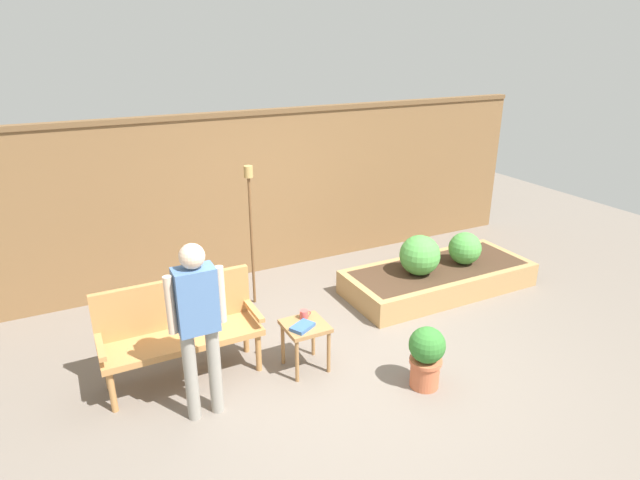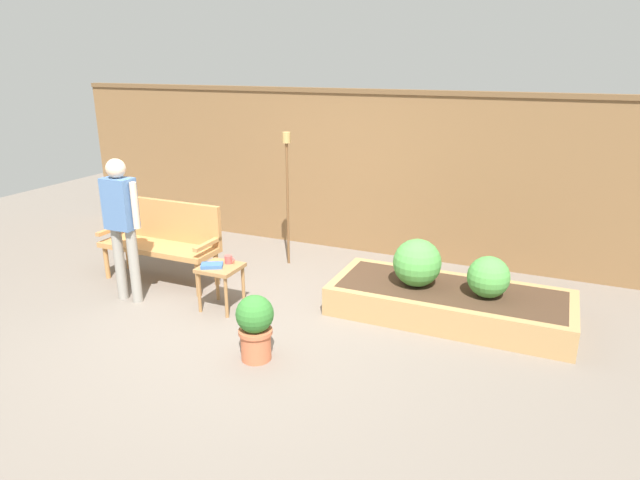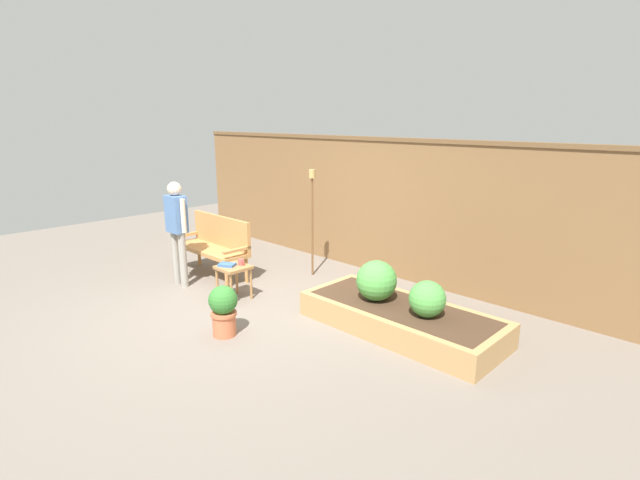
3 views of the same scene
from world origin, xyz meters
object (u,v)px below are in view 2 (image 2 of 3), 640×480
object	(u,v)px
side_table	(221,273)
shrub_near_bench	(417,263)
book_on_table	(212,265)
tiki_torch	(287,175)
cup_on_table	(229,259)
shrub_far_corner	(488,277)
person_by_bench	(122,218)
potted_boxwood	(255,325)
garden_bench	(163,235)

from	to	relation	value
side_table	shrub_near_bench	size ratio (longest dim) A/B	0.98
book_on_table	shrub_near_bench	size ratio (longest dim) A/B	0.45
book_on_table	tiki_torch	xyz separation A→B (m)	(0.09, 1.56, 0.66)
cup_on_table	shrub_near_bench	bearing A→B (deg)	19.01
shrub_far_corner	side_table	bearing A→B (deg)	-164.05
shrub_far_corner	person_by_bench	distance (m)	3.79
side_table	book_on_table	world-z (taller)	book_on_table
side_table	potted_boxwood	distance (m)	1.14
cup_on_table	person_by_bench	size ratio (longest dim) A/B	0.07
side_table	shrub_far_corner	world-z (taller)	shrub_far_corner
side_table	person_by_bench	size ratio (longest dim) A/B	0.31
side_table	potted_boxwood	bearing A→B (deg)	-41.64
shrub_far_corner	book_on_table	bearing A→B (deg)	-163.16
cup_on_table	book_on_table	bearing A→B (deg)	-120.32
potted_boxwood	person_by_bench	world-z (taller)	person_by_bench
tiki_torch	cup_on_table	bearing A→B (deg)	-89.63
garden_bench	shrub_far_corner	bearing A→B (deg)	4.65
cup_on_table	potted_boxwood	size ratio (longest dim) A/B	0.19
garden_bench	potted_boxwood	world-z (taller)	garden_bench
garden_bench	cup_on_table	world-z (taller)	garden_bench
side_table	cup_on_table	xyz separation A→B (m)	(0.04, 0.10, 0.12)
shrub_near_bench	person_by_bench	bearing A→B (deg)	-161.86
garden_bench	tiki_torch	distance (m)	1.65
book_on_table	person_by_bench	world-z (taller)	person_by_bench
potted_boxwood	shrub_far_corner	xyz separation A→B (m)	(1.74, 1.50, 0.18)
garden_bench	book_on_table	bearing A→B (deg)	-26.25
side_table	cup_on_table	world-z (taller)	cup_on_table
cup_on_table	tiki_torch	bearing A→B (deg)	90.37
potted_boxwood	tiki_torch	bearing A→B (deg)	109.98
side_table	shrub_near_bench	distance (m)	2.03
cup_on_table	potted_boxwood	world-z (taller)	potted_boxwood
potted_boxwood	tiki_torch	world-z (taller)	tiki_torch
shrub_far_corner	person_by_bench	size ratio (longest dim) A/B	0.26
book_on_table	person_by_bench	bearing A→B (deg)	160.97
garden_bench	person_by_bench	bearing A→B (deg)	-87.11
garden_bench	shrub_near_bench	xyz separation A→B (m)	(2.96, 0.30, 0.00)
side_table	book_on_table	size ratio (longest dim) A/B	2.17
cup_on_table	potted_boxwood	distance (m)	1.20
side_table	person_by_bench	bearing A→B (deg)	-168.14
shrub_near_bench	tiki_torch	xyz separation A→B (m)	(-1.86, 0.76, 0.61)
person_by_bench	tiki_torch	bearing A→B (deg)	57.92
garden_bench	shrub_near_bench	size ratio (longest dim) A/B	2.93
shrub_near_bench	person_by_bench	xyz separation A→B (m)	(-2.93, -0.96, 0.39)
potted_boxwood	tiki_torch	distance (m)	2.53
shrub_near_bench	person_by_bench	distance (m)	3.11
potted_boxwood	garden_bench	bearing A→B (deg)	148.16
shrub_near_bench	tiki_torch	bearing A→B (deg)	157.85
book_on_table	side_table	bearing A→B (deg)	18.73
potted_boxwood	person_by_bench	bearing A→B (deg)	164.22
side_table	shrub_near_bench	world-z (taller)	shrub_near_bench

